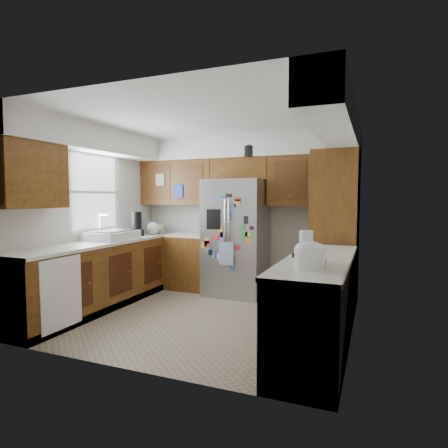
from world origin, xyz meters
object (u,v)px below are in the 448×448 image
(pantry, at_px, (335,230))
(fridge, at_px, (236,237))
(paper_towel, at_px, (306,246))
(rice_cooker, at_px, (310,254))

(pantry, relative_size, fridge, 1.19)
(paper_towel, bearing_deg, rice_cooker, -75.81)
(rice_cooker, bearing_deg, pantry, 89.98)
(rice_cooker, height_order, paper_towel, paper_towel)
(fridge, distance_m, paper_towel, 2.37)
(pantry, height_order, rice_cooker, pantry)
(pantry, xyz_separation_m, rice_cooker, (-0.00, -2.21, -0.04))
(pantry, height_order, paper_towel, pantry)
(fridge, height_order, paper_towel, fridge)
(fridge, xyz_separation_m, rice_cooker, (1.50, -2.26, 0.14))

